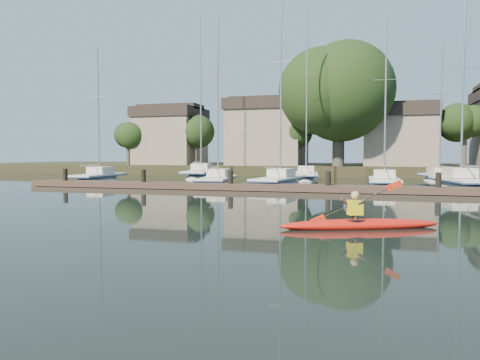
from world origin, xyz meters
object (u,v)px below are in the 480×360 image
(sailboat_1, at_px, (217,188))
(sailboat_7, at_px, (440,184))
(kayak, at_px, (359,222))
(sailboat_5, at_px, (201,180))
(sailboat_0, at_px, (98,184))
(sailboat_4, at_px, (462,192))
(sailboat_2, at_px, (279,188))
(dock, at_px, (278,187))
(sailboat_3, at_px, (384,190))
(sailboat_6, at_px, (306,182))

(sailboat_1, bearing_deg, sailboat_7, 20.87)
(kayak, bearing_deg, sailboat_5, 96.93)
(sailboat_0, bearing_deg, sailboat_1, -10.60)
(sailboat_7, bearing_deg, sailboat_4, -99.17)
(sailboat_1, distance_m, sailboat_4, 16.09)
(sailboat_2, height_order, sailboat_5, sailboat_5)
(dock, height_order, sailboat_1, sailboat_1)
(sailboat_3, bearing_deg, sailboat_1, -175.76)
(kayak, height_order, sailboat_2, sailboat_2)
(dock, distance_m, sailboat_2, 4.35)
(sailboat_6, distance_m, sailboat_7, 10.79)
(sailboat_4, distance_m, sailboat_7, 8.15)
(kayak, relative_size, sailboat_3, 0.38)
(dock, relative_size, sailboat_5, 2.04)
(sailboat_5, xyz_separation_m, sailboat_7, (20.86, -0.99, 0.03))
(kayak, distance_m, sailboat_6, 26.95)
(kayak, bearing_deg, sailboat_3, 64.17)
(sailboat_4, bearing_deg, kayak, -117.96)
(kayak, distance_m, sailboat_3, 18.45)
(sailboat_1, xyz_separation_m, sailboat_2, (4.40, 0.47, -0.00))
(kayak, height_order, dock, kayak)
(dock, bearing_deg, sailboat_4, 22.32)
(sailboat_1, bearing_deg, sailboat_5, 108.89)
(sailboat_2, bearing_deg, sailboat_1, -168.04)
(dock, height_order, sailboat_6, sailboat_6)
(sailboat_5, relative_size, sailboat_6, 1.06)
(sailboat_2, bearing_deg, sailboat_3, 10.68)
(sailboat_1, xyz_separation_m, sailboat_5, (-5.05, 9.82, -0.03))
(sailboat_4, bearing_deg, sailboat_0, 168.30)
(kayak, height_order, sailboat_7, sailboat_7)
(sailboat_4, bearing_deg, sailboat_3, 165.07)
(sailboat_5, height_order, sailboat_7, sailboat_5)
(sailboat_4, bearing_deg, sailboat_2, 170.68)
(sailboat_0, height_order, sailboat_3, sailboat_3)
(kayak, xyz_separation_m, sailboat_2, (-5.96, 17.83, -0.37))
(sailboat_1, bearing_deg, sailboat_2, -2.20)
(sailboat_2, bearing_deg, sailboat_7, 42.08)
(sailboat_0, height_order, sailboat_5, sailboat_5)
(sailboat_0, distance_m, sailboat_4, 26.64)
(sailboat_2, xyz_separation_m, sailboat_4, (11.68, 0.22, -0.03))
(sailboat_2, xyz_separation_m, sailboat_3, (6.99, 0.59, -0.00))
(sailboat_5, bearing_deg, sailboat_2, -54.93)
(sailboat_2, relative_size, sailboat_4, 1.12)
(sailboat_3, bearing_deg, sailboat_5, 150.88)
(sailboat_1, height_order, sailboat_4, sailboat_1)
(sailboat_3, relative_size, sailboat_7, 1.03)
(sailboat_4, bearing_deg, sailboat_5, 146.23)
(kayak, distance_m, sailboat_7, 26.75)
(sailboat_3, xyz_separation_m, sailboat_7, (4.42, 7.77, 0.00))
(kayak, distance_m, dock, 14.52)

